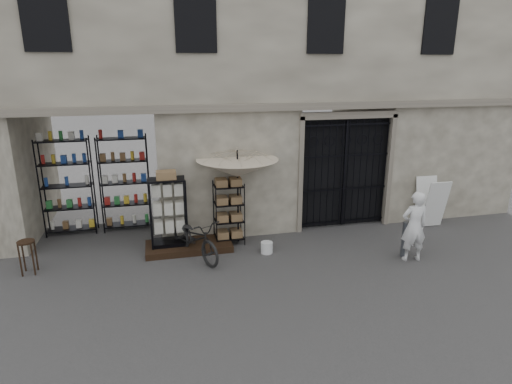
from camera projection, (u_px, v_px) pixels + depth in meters
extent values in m
plane|color=black|center=(307.00, 267.00, 9.23)|extent=(80.00, 80.00, 0.00)
cube|color=#B1A995|center=(262.00, 54.00, 11.69)|extent=(14.00, 4.00, 9.00)
cube|color=black|center=(95.00, 180.00, 10.42)|extent=(3.00, 1.70, 3.00)
cube|color=black|center=(97.00, 185.00, 10.95)|extent=(2.70, 0.50, 2.50)
cube|color=black|center=(342.00, 171.00, 11.32)|extent=(2.50, 0.06, 3.00)
cube|color=black|center=(344.00, 174.00, 11.19)|extent=(0.05, 0.05, 2.80)
cube|color=black|center=(189.00, 246.00, 10.13)|extent=(2.00, 0.90, 0.15)
cube|color=black|center=(170.00, 242.00, 10.06)|extent=(0.84, 0.57, 0.09)
cube|color=silver|center=(170.00, 215.00, 9.62)|extent=(0.74, 0.10, 1.48)
cube|color=silver|center=(168.00, 216.00, 9.87)|extent=(0.71, 0.43, 1.24)
cube|color=olive|center=(166.00, 177.00, 9.61)|extent=(0.48, 0.38, 0.18)
cube|color=black|center=(229.00, 213.00, 10.30)|extent=(0.81, 0.72, 1.55)
cube|color=olive|center=(229.00, 215.00, 10.32)|extent=(0.69, 0.59, 1.16)
cylinder|color=black|center=(238.00, 197.00, 10.26)|extent=(0.04, 0.04, 2.30)
imported|color=beige|center=(237.00, 163.00, 10.03)|extent=(1.71, 1.74, 1.55)
cylinder|color=silver|center=(267.00, 248.00, 9.91)|extent=(0.29, 0.29, 0.26)
imported|color=black|center=(196.00, 258.00, 9.70)|extent=(0.99, 1.14, 1.82)
cylinder|color=black|center=(26.00, 242.00, 8.78)|extent=(0.42, 0.42, 0.04)
cube|color=black|center=(28.00, 258.00, 8.88)|extent=(0.32, 0.32, 0.71)
cylinder|color=#52575E|center=(405.00, 239.00, 9.66)|extent=(0.19, 0.19, 0.83)
imported|color=silver|center=(410.00, 260.00, 9.60)|extent=(0.73, 1.64, 0.38)
cube|color=silver|center=(436.00, 204.00, 11.27)|extent=(0.62, 0.32, 1.29)
cube|color=silver|center=(427.00, 200.00, 11.64)|extent=(0.62, 0.32, 1.29)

